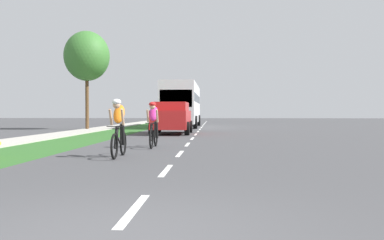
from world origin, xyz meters
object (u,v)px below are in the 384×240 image
cyclist_lead (119,128)px  street_tree_near (87,56)px  cyclist_trailing (153,124)px  suv_red (172,117)px  bus_white (182,103)px

cyclist_lead → street_tree_near: 19.10m
cyclist_lead → street_tree_near: bearing=109.9°
cyclist_trailing → cyclist_lead: bearing=-99.0°
suv_red → street_tree_near: size_ratio=0.68×
cyclist_lead → cyclist_trailing: size_ratio=1.00×
street_tree_near → suv_red: bearing=-38.8°
street_tree_near → cyclist_lead: bearing=-70.1°
cyclist_trailing → bus_white: bearing=91.6°
cyclist_lead → cyclist_trailing: (0.49, 3.10, 0.00)m
cyclist_lead → suv_red: bearing=89.1°
cyclist_trailing → suv_red: suv_red is taller
cyclist_trailing → bus_white: bus_white is taller
cyclist_lead → bus_white: bearing=90.1°
suv_red → street_tree_near: (-6.52, 5.25, 4.19)m
cyclist_lead → street_tree_near: size_ratio=0.25×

